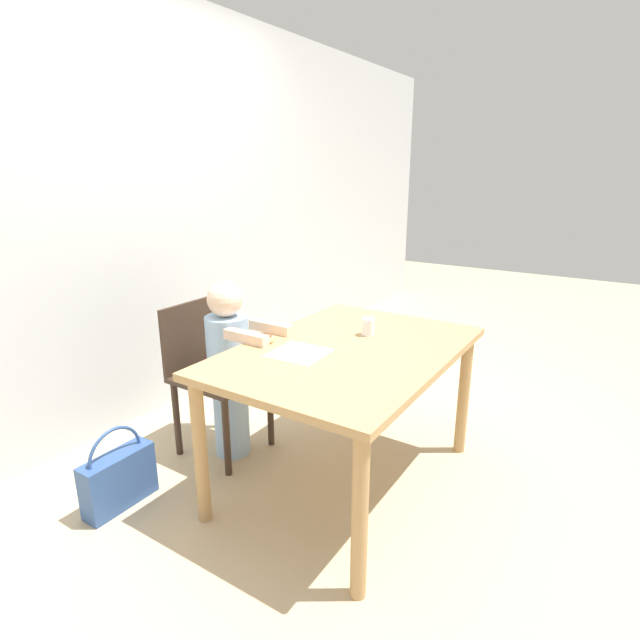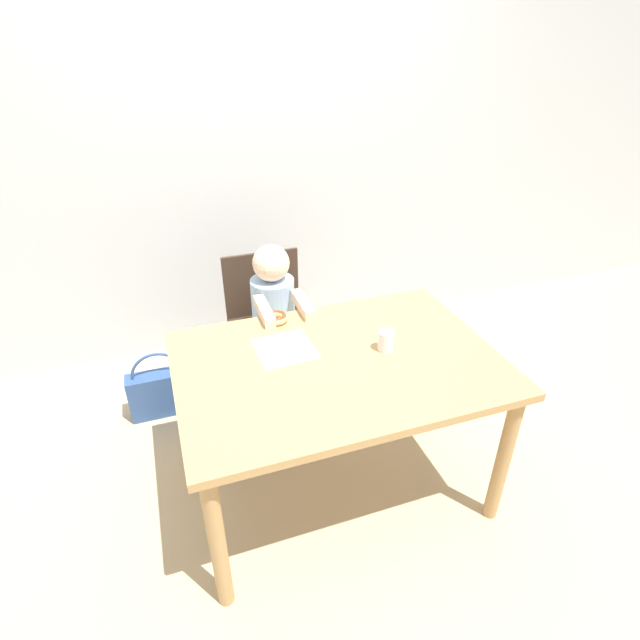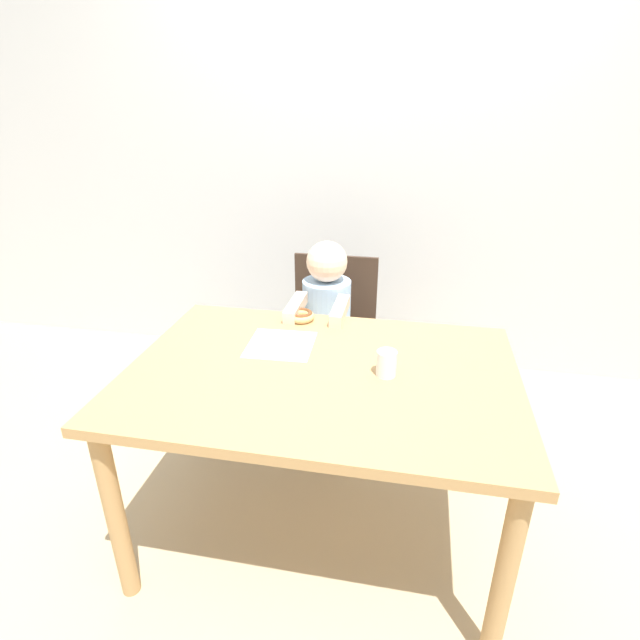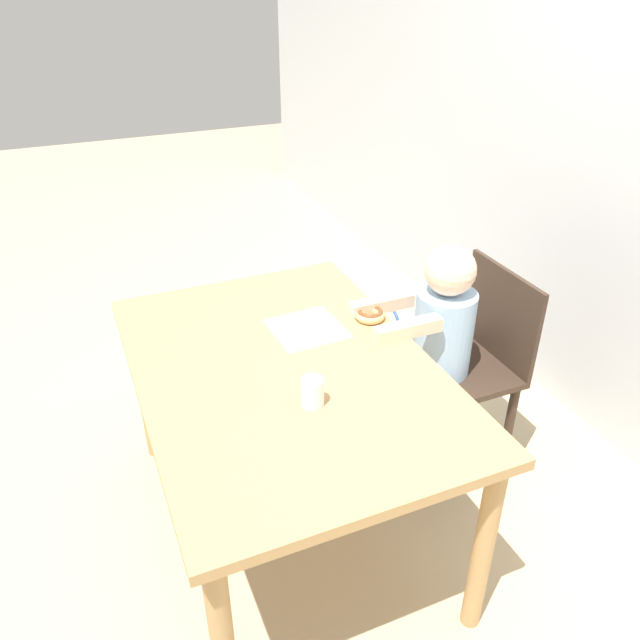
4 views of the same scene
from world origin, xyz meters
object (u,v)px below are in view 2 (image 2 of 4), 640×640
(donut, at_px, (276,318))
(chair, at_px, (270,326))
(cup, at_px, (386,341))
(handbag, at_px, (161,391))
(child_figure, at_px, (275,328))

(donut, bearing_deg, chair, 82.19)
(chair, xyz_separation_m, cup, (0.31, -0.77, 0.31))
(donut, distance_m, cup, 0.52)
(chair, distance_m, cup, 0.88)
(chair, bearing_deg, handbag, 178.73)
(handbag, height_order, cup, cup)
(handbag, distance_m, cup, 1.36)
(child_figure, bearing_deg, chair, 90.00)
(chair, distance_m, donut, 0.49)
(child_figure, height_order, cup, child_figure)
(chair, relative_size, child_figure, 0.85)
(cup, bearing_deg, handbag, 140.35)
(cup, bearing_deg, donut, 134.81)
(chair, height_order, donut, chair)
(handbag, bearing_deg, child_figure, -12.11)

